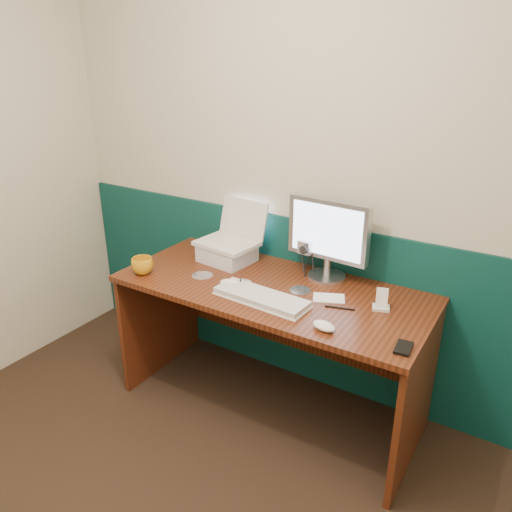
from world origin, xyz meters
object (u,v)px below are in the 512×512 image
Objects in this scene: mug at (142,266)px; keyboard at (261,298)px; camcorder at (308,256)px; laptop at (226,223)px; monitor at (329,239)px; desk at (271,349)px.

keyboard is at bearing 5.37° from mug.
keyboard is at bearing -91.52° from camcorder.
mug is (-0.29, -0.38, -0.18)m from laptop.
camcorder is at bearing -169.06° from monitor.
keyboard is 4.08× the size of mug.
monitor reaches higher than laptop.
camcorder is (0.76, 0.45, 0.06)m from mug.
keyboard is 2.21× the size of camcorder.
mug is (-0.67, -0.23, 0.42)m from desk.
desk is 3.42× the size of keyboard.
camcorder is (0.47, 0.07, -0.12)m from laptop.
laptop reaches higher than desk.
laptop is 0.73× the size of monitor.
camcorder is (0.09, 0.23, 0.48)m from desk.
laptop reaches higher than mug.
desk is 13.92× the size of mug.
monitor is 0.15m from camcorder.
camcorder is (0.06, 0.39, 0.09)m from keyboard.
desk is at bearing 18.73° from mug.
camcorder is at bearing 68.09° from desk.
monitor is (0.20, 0.24, 0.59)m from desk.
keyboard is (0.04, -0.16, 0.39)m from desk.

